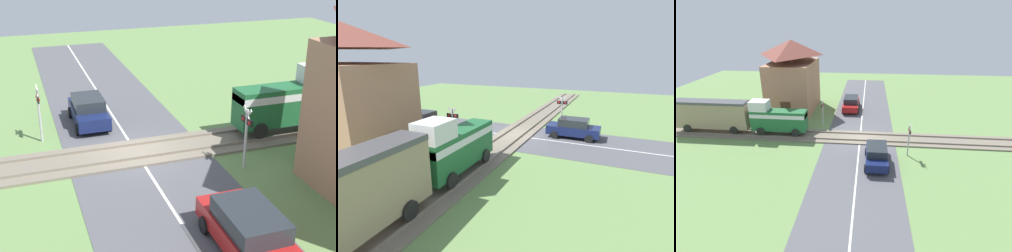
{
  "view_description": "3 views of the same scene",
  "coord_description": "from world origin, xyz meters",
  "views": [
    {
      "loc": [
        18.93,
        -4.91,
        9.44
      ],
      "look_at": [
        0.0,
        1.52,
        1.2
      ],
      "focal_mm": 50.0,
      "sensor_mm": 36.0,
      "label": 1
    },
    {
      "loc": [
        -7.46,
        18.43,
        6.25
      ],
      "look_at": [
        0.0,
        1.52,
        1.2
      ],
      "focal_mm": 28.0,
      "sensor_mm": 36.0,
      "label": 2
    },
    {
      "loc": [
        -22.31,
        -0.67,
        10.71
      ],
      "look_at": [
        0.0,
        1.52,
        1.2
      ],
      "focal_mm": 28.0,
      "sensor_mm": 36.0,
      "label": 3
    }
  ],
  "objects": [
    {
      "name": "ground_plane",
      "position": [
        0.0,
        0.0,
        0.0
      ],
      "size": [
        60.0,
        60.0,
        0.0
      ],
      "primitive_type": "plane",
      "color": "#66894C"
    },
    {
      "name": "road_surface",
      "position": [
        0.0,
        0.0,
        0.01
      ],
      "size": [
        48.0,
        6.4,
        0.02
      ],
      "color": "#515156",
      "rests_on": "ground_plane"
    },
    {
      "name": "track_bed",
      "position": [
        0.0,
        0.0,
        0.07
      ],
      "size": [
        2.8,
        48.0,
        0.24
      ],
      "color": "#756B5B",
      "rests_on": "ground_plane"
    },
    {
      "name": "train",
      "position": [
        0.0,
        11.69,
        1.87
      ],
      "size": [
        1.58,
        12.91,
        3.18
      ],
      "color": "#1E6033",
      "rests_on": "track_bed"
    },
    {
      "name": "car_near_crossing",
      "position": [
        -4.37,
        -1.44,
        0.8
      ],
      "size": [
        3.95,
        1.83,
        1.53
      ],
      "color": "#141E4C",
      "rests_on": "ground_plane"
    },
    {
      "name": "car_far_side",
      "position": [
        8.14,
        1.44,
        0.82
      ],
      "size": [
        4.5,
        1.97,
        1.59
      ],
      "color": "#A81919",
      "rests_on": "ground_plane"
    },
    {
      "name": "crossing_signal_west_approach",
      "position": [
        -2.88,
        -4.02,
        1.83
      ],
      "size": [
        0.9,
        0.18,
        2.84
      ],
      "color": "#B7B7B7",
      "rests_on": "ground_plane"
    },
    {
      "name": "crossing_signal_east_approach",
      "position": [
        2.88,
        4.02,
        1.83
      ],
      "size": [
        0.9,
        0.18,
        2.84
      ],
      "color": "#B7B7B7",
      "rests_on": "ground_plane"
    },
    {
      "name": "station_building",
      "position": [
        7.6,
        8.28,
        4.0
      ],
      "size": [
        7.97,
        5.28,
        8.21
      ],
      "color": "#AD7A5B",
      "rests_on": "ground_plane"
    },
    {
      "name": "pedestrian_by_station",
      "position": [
        2.57,
        7.22,
        0.78
      ],
      "size": [
        0.42,
        0.42,
        1.7
      ],
      "color": "#2D4C8E",
      "rests_on": "ground_plane"
    }
  ]
}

